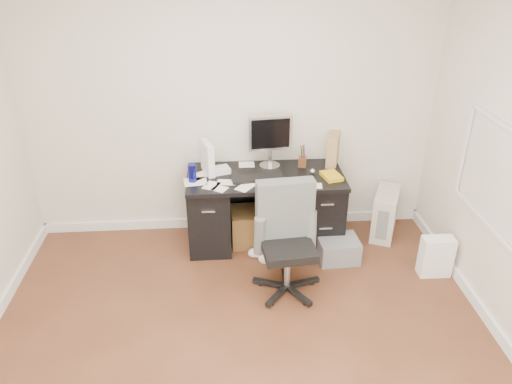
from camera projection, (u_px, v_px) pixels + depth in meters
ground at (244, 367)px, 3.64m from camera, size 4.00×4.00×0.00m
room_shell at (246, 157)px, 2.90m from camera, size 4.02×4.02×2.71m
desk at (265, 207)px, 4.94m from camera, size 1.50×0.70×0.75m
loose_papers at (245, 178)px, 4.71m from camera, size 1.10×0.60×0.00m
lcd_monitor at (270, 141)px, 4.82m from camera, size 0.45×0.29×0.54m
keyboard at (257, 178)px, 4.69m from camera, size 0.51×0.23×0.03m
computer_mouse at (313, 171)px, 4.78m from camera, size 0.06×0.06×0.05m
travel_mug at (192, 173)px, 4.61m from camera, size 0.09×0.09×0.17m
white_binder at (207, 158)px, 4.75m from camera, size 0.20×0.30×0.31m
magazine_file at (333, 149)px, 4.94m from camera, size 0.21×0.30×0.31m
pen_cup at (303, 156)px, 4.90m from camera, size 0.11×0.11×0.23m
yellow_book at (332, 176)px, 4.72m from camera, size 0.21×0.25×0.04m
paper_remote at (274, 187)px, 4.54m from camera, size 0.26×0.24×0.02m
office_chair at (288, 242)px, 4.19m from camera, size 0.61×0.61×1.00m
pc_tower at (385, 213)px, 5.14m from camera, size 0.40×0.54×0.49m
shopping_bag at (436, 256)px, 4.54m from camera, size 0.29×0.21×0.39m
wicker_basket at (249, 226)px, 5.04m from camera, size 0.37×0.37×0.35m
desk_printer at (338, 249)px, 4.79m from camera, size 0.39×0.33×0.22m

